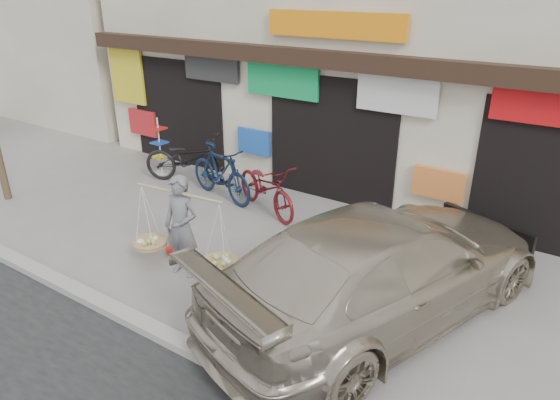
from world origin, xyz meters
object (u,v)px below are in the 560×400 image
Objects in this scene: bike_2 at (266,187)px; display_rack at (160,151)px; bike_0 at (190,159)px; suv at (384,266)px; bike_1 at (221,173)px; street_vendor at (182,230)px.

bike_2 is 1.45× the size of display_rack.
bike_0 is 2.51m from bike_2.
bike_2 is at bearing -11.37° from suv.
bike_1 is 0.99× the size of bike_2.
street_vendor reaches higher than bike_0.
street_vendor is 3.25m from suv.
bike_0 is 1.02m from display_rack.
street_vendor is 3.13m from bike_1.
street_vendor is 1.37× the size of display_rack.
bike_1 is at bearing 113.98° from bike_2.
bike_0 is at bearing 125.42° from street_vendor.
bike_0 is at bearing -2.04° from display_rack.
bike_2 is at bearing 89.42° from street_vendor.
display_rack is (-6.93, 2.40, -0.23)m from suv.
bike_0 is 1.56× the size of display_rack.
bike_1 is 1.42× the size of display_rack.
bike_0 is 1.31m from bike_1.
street_vendor is 0.88× the size of bike_0.
display_rack reaches higher than bike_0.
bike_1 is (1.26, -0.36, 0.02)m from bike_0.
street_vendor is 4.15m from bike_0.
suv is (3.42, -2.00, 0.26)m from bike_2.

